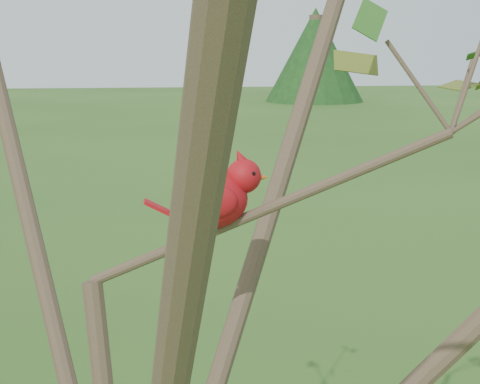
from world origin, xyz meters
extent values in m
ellipsoid|color=#AE100E|center=(0.15, 0.08, 2.09)|extent=(0.13, 0.10, 0.10)
sphere|color=#AE100E|center=(0.21, 0.09, 2.13)|extent=(0.06, 0.06, 0.06)
cone|color=#AE100E|center=(0.20, 0.09, 2.16)|extent=(0.04, 0.03, 0.04)
cone|color=#D85914|center=(0.24, 0.09, 2.13)|extent=(0.03, 0.02, 0.02)
ellipsoid|color=black|center=(0.23, 0.09, 2.12)|extent=(0.02, 0.03, 0.03)
cube|color=#AE100E|center=(0.08, 0.08, 2.07)|extent=(0.08, 0.03, 0.04)
ellipsoid|color=#AE100E|center=(0.14, 0.12, 2.09)|extent=(0.09, 0.03, 0.06)
ellipsoid|color=#AE100E|center=(0.15, 0.04, 2.09)|extent=(0.09, 0.03, 0.06)
cylinder|color=#3A281F|center=(7.02, 29.10, 1.76)|extent=(0.53, 0.53, 3.52)
cone|color=#153713|center=(7.02, 29.10, 1.91)|extent=(4.11, 4.11, 3.81)
camera|label=1|loc=(0.05, -1.11, 2.34)|focal=55.00mm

